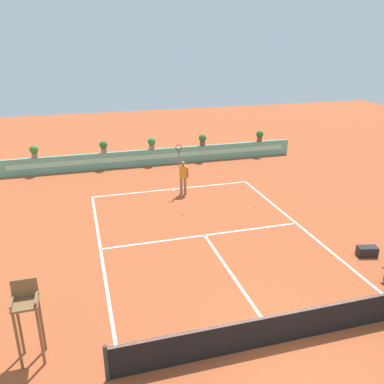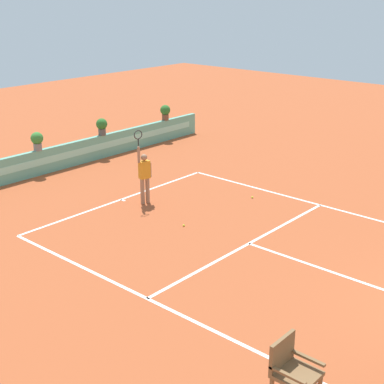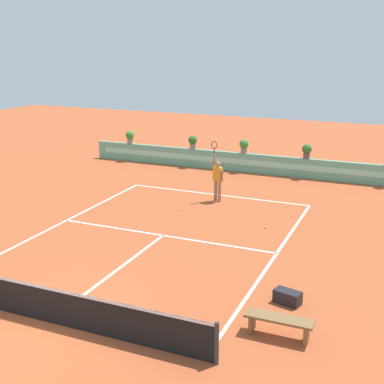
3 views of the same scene
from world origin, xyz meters
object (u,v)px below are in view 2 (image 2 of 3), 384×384
Objects in this scene: tennis_ball_near_baseline at (184,225)px; potted_plant_far_right at (165,111)px; potted_plant_right at (102,126)px; tennis_player at (144,174)px; tennis_ball_mid_court at (252,197)px; potted_plant_centre at (37,140)px.

tennis_ball_near_baseline is 10.70m from potted_plant_far_right.
potted_plant_right is 3.92m from potted_plant_far_right.
tennis_player is 3.57× the size of potted_plant_far_right.
potted_plant_far_right is at bearing 0.00° from potted_plant_right.
tennis_ball_near_baseline is at bearing -113.37° from potted_plant_right.
potted_plant_centre reaches higher than tennis_ball_mid_court.
tennis_player is at bearing 138.41° from tennis_ball_mid_court.
potted_plant_far_right is 7.16m from potted_plant_centre.
potted_plant_right is at bearing 180.00° from potted_plant_far_right.
potted_plant_right is (2.70, 5.37, 0.36)m from tennis_player.
tennis_player is 5.41m from potted_plant_centre.
potted_plant_centre is at bearing 113.08° from tennis_ball_mid_court.
tennis_ball_near_baseline is (-0.64, -2.36, -1.02)m from tennis_player.
tennis_player is at bearing -116.70° from potted_plant_right.
tennis_ball_mid_court is at bearing -115.87° from potted_plant_far_right.
tennis_ball_near_baseline and tennis_ball_mid_court have the same top height.
tennis_player reaches higher than potted_plant_far_right.
tennis_ball_near_baseline is at bearing 177.84° from tennis_ball_mid_court.
potted_plant_far_right is (6.62, 5.37, 0.36)m from tennis_player.
tennis_ball_near_baseline is 8.54m from potted_plant_right.
potted_plant_right reaches higher than tennis_ball_mid_court.
potted_plant_far_right is at bearing 64.13° from tennis_ball_mid_court.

